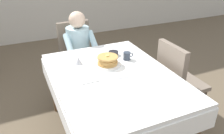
{
  "coord_description": "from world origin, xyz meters",
  "views": [
    {
      "loc": [
        -0.79,
        -1.74,
        1.8
      ],
      "look_at": [
        0.01,
        0.06,
        0.79
      ],
      "focal_mm": 36.91,
      "sensor_mm": 36.0,
      "label": 1
    }
  ],
  "objects_px": {
    "chair_right_side": "(177,78)",
    "breakfast_stack": "(108,60)",
    "plate_breakfast": "(107,64)",
    "fork_left_of_plate": "(90,69)",
    "cup_coffee": "(127,56)",
    "knife_right_of_plate": "(125,62)",
    "diner_person": "(79,46)",
    "chair_diner": "(77,51)",
    "spoon_near_edge": "(121,78)",
    "bowl_butter": "(113,53)",
    "syrup_pitcher": "(78,60)",
    "dining_table_main": "(113,83)"
  },
  "relations": [
    {
      "from": "diner_person",
      "to": "fork_left_of_plate",
      "type": "xyz_separation_m",
      "value": [
        -0.13,
        -0.82,
        0.07
      ]
    },
    {
      "from": "bowl_butter",
      "to": "syrup_pitcher",
      "type": "height_order",
      "value": "syrup_pitcher"
    },
    {
      "from": "knife_right_of_plate",
      "to": "chair_right_side",
      "type": "bearing_deg",
      "value": -104.27
    },
    {
      "from": "breakfast_stack",
      "to": "cup_coffee",
      "type": "relative_size",
      "value": 1.87
    },
    {
      "from": "bowl_butter",
      "to": "spoon_near_edge",
      "type": "xyz_separation_m",
      "value": [
        -0.15,
        -0.51,
        -0.02
      ]
    },
    {
      "from": "chair_right_side",
      "to": "cup_coffee",
      "type": "xyz_separation_m",
      "value": [
        -0.5,
        0.25,
        0.25
      ]
    },
    {
      "from": "chair_diner",
      "to": "spoon_near_edge",
      "type": "bearing_deg",
      "value": 93.24
    },
    {
      "from": "syrup_pitcher",
      "to": "fork_left_of_plate",
      "type": "distance_m",
      "value": 0.19
    },
    {
      "from": "chair_right_side",
      "to": "breakfast_stack",
      "type": "bearing_deg",
      "value": -105.94
    },
    {
      "from": "chair_right_side",
      "to": "dining_table_main",
      "type": "bearing_deg",
      "value": -90.0
    },
    {
      "from": "dining_table_main",
      "to": "fork_left_of_plate",
      "type": "distance_m",
      "value": 0.27
    },
    {
      "from": "plate_breakfast",
      "to": "breakfast_stack",
      "type": "bearing_deg",
      "value": -8.12
    },
    {
      "from": "chair_right_side",
      "to": "knife_right_of_plate",
      "type": "bearing_deg",
      "value": -109.11
    },
    {
      "from": "plate_breakfast",
      "to": "fork_left_of_plate",
      "type": "xyz_separation_m",
      "value": [
        -0.19,
        -0.02,
        -0.01
      ]
    },
    {
      "from": "dining_table_main",
      "to": "plate_breakfast",
      "type": "distance_m",
      "value": 0.23
    },
    {
      "from": "plate_breakfast",
      "to": "syrup_pitcher",
      "type": "relative_size",
      "value": 3.5
    },
    {
      "from": "chair_diner",
      "to": "breakfast_stack",
      "type": "distance_m",
      "value": 1.0
    },
    {
      "from": "breakfast_stack",
      "to": "spoon_near_edge",
      "type": "height_order",
      "value": "breakfast_stack"
    },
    {
      "from": "bowl_butter",
      "to": "breakfast_stack",
      "type": "bearing_deg",
      "value": -127.67
    },
    {
      "from": "cup_coffee",
      "to": "knife_right_of_plate",
      "type": "bearing_deg",
      "value": -133.61
    },
    {
      "from": "dining_table_main",
      "to": "fork_left_of_plate",
      "type": "xyz_separation_m",
      "value": [
        -0.16,
        0.19,
        0.09
      ]
    },
    {
      "from": "chair_diner",
      "to": "spoon_near_edge",
      "type": "xyz_separation_m",
      "value": [
        0.07,
        -1.26,
        0.21
      ]
    },
    {
      "from": "fork_left_of_plate",
      "to": "dining_table_main",
      "type": "bearing_deg",
      "value": -133.75
    },
    {
      "from": "dining_table_main",
      "to": "diner_person",
      "type": "relative_size",
      "value": 1.36
    },
    {
      "from": "bowl_butter",
      "to": "fork_left_of_plate",
      "type": "relative_size",
      "value": 0.61
    },
    {
      "from": "knife_right_of_plate",
      "to": "spoon_near_edge",
      "type": "height_order",
      "value": "same"
    },
    {
      "from": "diner_person",
      "to": "plate_breakfast",
      "type": "bearing_deg",
      "value": 94.52
    },
    {
      "from": "plate_breakfast",
      "to": "spoon_near_edge",
      "type": "bearing_deg",
      "value": -88.49
    },
    {
      "from": "dining_table_main",
      "to": "cup_coffee",
      "type": "xyz_separation_m",
      "value": [
        0.27,
        0.25,
        0.13
      ]
    },
    {
      "from": "syrup_pitcher",
      "to": "spoon_near_edge",
      "type": "distance_m",
      "value": 0.53
    },
    {
      "from": "chair_right_side",
      "to": "bowl_butter",
      "type": "xyz_separation_m",
      "value": [
        -0.58,
        0.42,
        0.23
      ]
    },
    {
      "from": "breakfast_stack",
      "to": "spoon_near_edge",
      "type": "bearing_deg",
      "value": -89.1
    },
    {
      "from": "chair_right_side",
      "to": "breakfast_stack",
      "type": "height_order",
      "value": "chair_right_side"
    },
    {
      "from": "chair_diner",
      "to": "fork_left_of_plate",
      "type": "xyz_separation_m",
      "value": [
        -0.13,
        -0.98,
        0.21
      ]
    },
    {
      "from": "breakfast_stack",
      "to": "cup_coffee",
      "type": "bearing_deg",
      "value": 9.21
    },
    {
      "from": "chair_right_side",
      "to": "knife_right_of_plate",
      "type": "relative_size",
      "value": 4.65
    },
    {
      "from": "chair_right_side",
      "to": "plate_breakfast",
      "type": "distance_m",
      "value": 0.8
    },
    {
      "from": "cup_coffee",
      "to": "bowl_butter",
      "type": "xyz_separation_m",
      "value": [
        -0.09,
        0.16,
        -0.02
      ]
    },
    {
      "from": "dining_table_main",
      "to": "bowl_butter",
      "type": "height_order",
      "value": "bowl_butter"
    },
    {
      "from": "syrup_pitcher",
      "to": "knife_right_of_plate",
      "type": "bearing_deg",
      "value": -20.88
    },
    {
      "from": "fork_left_of_plate",
      "to": "spoon_near_edge",
      "type": "distance_m",
      "value": 0.34
    },
    {
      "from": "chair_right_side",
      "to": "syrup_pitcher",
      "type": "height_order",
      "value": "chair_right_side"
    },
    {
      "from": "fork_left_of_plate",
      "to": "diner_person",
      "type": "bearing_deg",
      "value": -2.96
    },
    {
      "from": "breakfast_stack",
      "to": "dining_table_main",
      "type": "bearing_deg",
      "value": -97.94
    },
    {
      "from": "plate_breakfast",
      "to": "fork_left_of_plate",
      "type": "bearing_deg",
      "value": -173.99
    },
    {
      "from": "plate_breakfast",
      "to": "knife_right_of_plate",
      "type": "xyz_separation_m",
      "value": [
        0.19,
        -0.02,
        -0.01
      ]
    },
    {
      "from": "dining_table_main",
      "to": "chair_right_side",
      "type": "distance_m",
      "value": 0.78
    },
    {
      "from": "diner_person",
      "to": "plate_breakfast",
      "type": "xyz_separation_m",
      "value": [
        0.06,
        -0.8,
        0.08
      ]
    },
    {
      "from": "cup_coffee",
      "to": "plate_breakfast",
      "type": "bearing_deg",
      "value": -171.01
    },
    {
      "from": "chair_right_side",
      "to": "cup_coffee",
      "type": "height_order",
      "value": "chair_right_side"
    }
  ]
}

